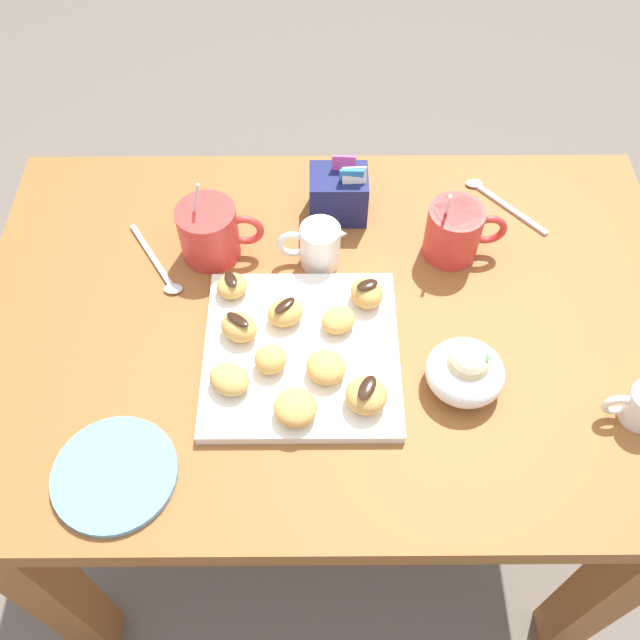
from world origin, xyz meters
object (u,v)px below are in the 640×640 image
(beignet_7, at_px, (239,327))
(beignet_3, at_px, (338,320))
(dining_table, at_px, (331,367))
(beignet_4, at_px, (326,367))
(cream_pitcher_white, at_px, (319,244))
(ice_cream_bowl, at_px, (466,370))
(beignet_0, at_px, (285,313))
(coffee_mug_red_left, at_px, (210,231))
(beignet_2, at_px, (367,293))
(coffee_mug_red_right, at_px, (455,230))
(saucer_sky_left, at_px, (115,474))
(beignet_1, at_px, (366,395))
(beignet_8, at_px, (270,359))
(sugar_caddy, at_px, (339,194))
(beignet_5, at_px, (229,379))
(pastry_plate_square, at_px, (301,353))
(beignet_9, at_px, (232,286))
(beignet_6, at_px, (295,408))

(beignet_7, bearing_deg, beignet_3, 5.53)
(dining_table, bearing_deg, beignet_4, -95.32)
(cream_pitcher_white, relative_size, ice_cream_bowl, 1.00)
(beignet_0, xyz_separation_m, beignet_7, (-0.06, -0.02, 0.00))
(coffee_mug_red_left, relative_size, beignet_7, 2.63)
(beignet_2, bearing_deg, coffee_mug_red_left, 154.89)
(beignet_2, bearing_deg, coffee_mug_red_right, 38.24)
(beignet_3, bearing_deg, dining_table, 106.63)
(saucer_sky_left, xyz_separation_m, beignet_4, (0.26, 0.14, 0.03))
(saucer_sky_left, height_order, beignet_0, beignet_0)
(cream_pitcher_white, height_order, beignet_1, cream_pitcher_white)
(saucer_sky_left, height_order, beignet_8, beignet_8)
(sugar_caddy, height_order, beignet_3, sugar_caddy)
(ice_cream_bowl, distance_m, beignet_7, 0.31)
(beignet_1, distance_m, beignet_7, 0.20)
(beignet_5, xyz_separation_m, beignet_8, (0.05, 0.03, 0.00))
(pastry_plate_square, relative_size, beignet_3, 5.46)
(cream_pitcher_white, distance_m, beignet_4, 0.21)
(beignet_7, height_order, beignet_8, same)
(dining_table, distance_m, coffee_mug_red_right, 0.29)
(beignet_9, bearing_deg, ice_cream_bowl, -24.63)
(beignet_3, relative_size, beignet_9, 1.08)
(beignet_7, bearing_deg, pastry_plate_square, -16.66)
(coffee_mug_red_right, height_order, beignet_6, coffee_mug_red_right)
(saucer_sky_left, bearing_deg, beignet_2, 38.78)
(sugar_caddy, xyz_separation_m, beignet_6, (-0.06, -0.37, -0.01))
(ice_cream_bowl, bearing_deg, beignet_9, 155.37)
(pastry_plate_square, xyz_separation_m, beignet_9, (-0.10, 0.10, 0.02))
(beignet_4, distance_m, beignet_8, 0.07)
(dining_table, xyz_separation_m, beignet_2, (0.05, 0.02, 0.17))
(saucer_sky_left, height_order, beignet_4, beignet_4)
(pastry_plate_square, distance_m, beignet_5, 0.11)
(beignet_3, height_order, beignet_6, beignet_6)
(beignet_3, distance_m, beignet_5, 0.17)
(sugar_caddy, xyz_separation_m, beignet_4, (-0.02, -0.31, -0.01))
(coffee_mug_red_left, xyz_separation_m, beignet_8, (0.10, -0.22, -0.02))
(sugar_caddy, relative_size, beignet_5, 1.93)
(sugar_caddy, height_order, beignet_0, sugar_caddy)
(pastry_plate_square, height_order, coffee_mug_red_left, coffee_mug_red_left)
(saucer_sky_left, height_order, beignet_2, beignet_2)
(coffee_mug_red_left, bearing_deg, beignet_5, -79.77)
(beignet_1, bearing_deg, pastry_plate_square, 135.69)
(ice_cream_bowl, bearing_deg, sugar_caddy, 116.69)
(cream_pitcher_white, bearing_deg, beignet_6, -96.57)
(coffee_mug_red_left, height_order, beignet_0, coffee_mug_red_left)
(sugar_caddy, relative_size, beignet_0, 2.10)
(beignet_4, relative_size, beignet_8, 1.21)
(coffee_mug_red_right, distance_m, beignet_9, 0.34)
(ice_cream_bowl, height_order, beignet_2, ice_cream_bowl)
(beignet_4, bearing_deg, beignet_5, -172.22)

